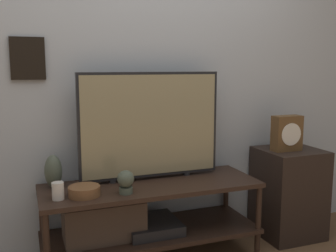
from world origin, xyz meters
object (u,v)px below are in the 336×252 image
(vase_wide_bowl, at_px, (84,191))
(candle_jar, at_px, (58,191))
(mantel_clock, at_px, (287,133))
(vase_urn_stoneware, at_px, (53,171))
(television, at_px, (151,125))
(decorative_bust, at_px, (126,181))

(vase_wide_bowl, xyz_separation_m, candle_jar, (-0.15, -0.01, 0.02))
(vase_wide_bowl, bearing_deg, candle_jar, -176.12)
(mantel_clock, bearing_deg, candle_jar, -176.07)
(vase_urn_stoneware, bearing_deg, vase_wide_bowl, -56.12)
(television, distance_m, vase_urn_stoneware, 0.70)
(television, relative_size, decorative_bust, 6.76)
(vase_urn_stoneware, distance_m, mantel_clock, 1.71)
(television, height_order, candle_jar, television)
(mantel_clock, bearing_deg, vase_urn_stoneware, 175.60)
(vase_wide_bowl, height_order, decorative_bust, decorative_bust)
(television, bearing_deg, mantel_clock, -5.35)
(vase_wide_bowl, bearing_deg, decorative_bust, -10.17)
(mantel_clock, bearing_deg, television, 174.65)
(decorative_bust, bearing_deg, vase_urn_stoneware, 145.28)
(vase_urn_stoneware, bearing_deg, television, -2.86)
(vase_urn_stoneware, height_order, mantel_clock, mantel_clock)
(vase_wide_bowl, bearing_deg, mantel_clock, 3.94)
(vase_wide_bowl, height_order, candle_jar, candle_jar)
(television, xyz_separation_m, vase_urn_stoneware, (-0.65, 0.03, -0.27))
(television, bearing_deg, candle_jar, -161.55)
(vase_urn_stoneware, bearing_deg, candle_jar, -88.91)
(vase_urn_stoneware, height_order, vase_wide_bowl, vase_urn_stoneware)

